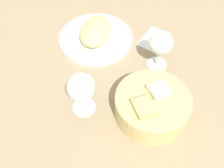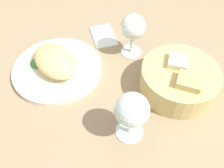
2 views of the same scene
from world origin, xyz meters
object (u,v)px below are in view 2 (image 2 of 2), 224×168
plate (58,69)px  wine_glass_far (133,29)px  bread_basket (179,80)px  wine_glass_near (132,111)px  folded_napkin (103,35)px

plate → wine_glass_far: 23.96cm
bread_basket → wine_glass_far: (-17.90, -2.76, 5.03)cm
wine_glass_near → wine_glass_far: (-22.52, 14.82, -0.09)cm
bread_basket → wine_glass_far: size_ratio=1.51×
folded_napkin → plate: bearing=124.3°
plate → folded_napkin: (-6.79, 18.40, -0.30)cm
wine_glass_far → bread_basket: bearing=8.8°
plate → folded_napkin: bearing=110.3°
plate → wine_glass_far: wine_glass_far is taller
bread_basket → wine_glass_far: bearing=-171.2°
wine_glass_far → wine_glass_near: bearing=-33.3°
bread_basket → wine_glass_near: size_ratio=1.49×
wine_glass_near → folded_napkin: 35.92cm
wine_glass_far → folded_napkin: (-10.62, -3.84, -8.35)cm
plate → wine_glass_near: (26.35, 7.42, 8.14)cm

